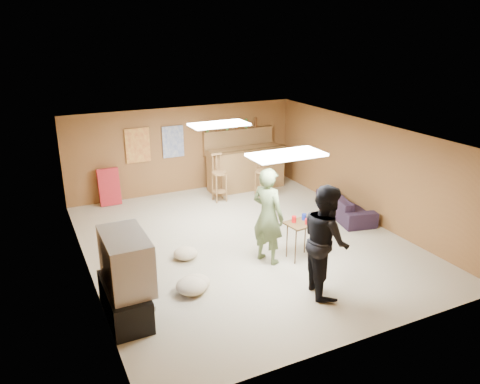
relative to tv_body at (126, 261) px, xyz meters
name	(u,v)px	position (x,y,z in m)	size (l,w,h in m)	color
ground	(244,242)	(2.65, 1.50, -0.90)	(7.00, 7.00, 0.00)	tan
ceiling	(245,134)	(2.65, 1.50, 1.30)	(6.00, 7.00, 0.02)	silver
wall_back	(184,150)	(2.65, 5.00, 0.20)	(6.00, 0.02, 2.20)	brown
wall_front	(364,271)	(2.65, -2.00, 0.20)	(6.00, 0.02, 2.20)	brown
wall_left	(84,216)	(-0.35, 1.50, 0.20)	(0.02, 7.00, 2.20)	brown
wall_right	(367,171)	(5.65, 1.50, 0.20)	(0.02, 7.00, 2.20)	brown
tv_stand	(125,301)	(-0.07, 0.00, -0.65)	(0.55, 1.30, 0.50)	black
dvd_box	(140,303)	(0.15, 0.00, -0.75)	(0.35, 0.50, 0.08)	#B2B2B7
tv_body	(126,261)	(0.00, 0.00, 0.00)	(0.60, 1.10, 0.80)	#B2B2B7
tv_screen	(147,256)	(0.31, 0.00, 0.00)	(0.02, 0.95, 0.65)	navy
bar_counter	(246,168)	(4.15, 4.45, -0.35)	(2.00, 0.60, 1.10)	brown
bar_lip	(250,150)	(4.15, 4.20, 0.20)	(2.10, 0.12, 0.05)	#442D15
bar_shelf	(238,130)	(4.15, 4.90, 0.60)	(2.00, 0.18, 0.05)	brown
bar_backing	(238,141)	(4.15, 4.92, 0.30)	(2.00, 0.14, 0.60)	brown
poster_left	(138,145)	(1.45, 4.96, 0.45)	(0.60, 0.03, 0.85)	#BF3F26
poster_right	(173,142)	(2.35, 4.96, 0.45)	(0.55, 0.03, 0.80)	#334C99
folding_chair_stack	(109,187)	(0.65, 4.80, -0.45)	(0.50, 0.14, 0.90)	red
ceiling_panel_front	(287,155)	(2.65, 0.00, 1.27)	(1.20, 0.60, 0.04)	white
ceiling_panel_back	(219,124)	(2.65, 2.70, 1.27)	(1.20, 0.60, 0.04)	white
person_olive	(268,216)	(2.67, 0.60, -0.01)	(0.65, 0.43, 1.79)	#526339
person_black	(326,240)	(2.99, -0.71, 0.01)	(0.89, 0.69, 1.82)	black
sofa	(345,204)	(5.35, 1.76, -0.64)	(1.79, 0.70, 0.52)	black
tray_table	(300,240)	(3.28, 0.43, -0.54)	(0.55, 0.44, 0.72)	#442D15
cup_red_near	(294,219)	(3.16, 0.50, -0.12)	(0.09, 0.09, 0.12)	red
cup_red_far	(307,221)	(3.33, 0.32, -0.13)	(0.08, 0.08, 0.10)	red
cup_blue	(304,217)	(3.39, 0.52, -0.12)	(0.08, 0.08, 0.11)	navy
bar_stool_left	(219,176)	(3.14, 3.88, -0.26)	(0.40, 0.40, 1.28)	brown
bar_stool_right	(263,175)	(4.17, 3.57, -0.27)	(0.40, 0.40, 1.25)	brown
cushion_near_tv	(192,286)	(1.04, 0.18, -0.78)	(0.52, 0.52, 0.23)	tan
cushion_mid	(186,253)	(1.35, 1.35, -0.80)	(0.45, 0.45, 0.20)	tan
cushion_far	(195,283)	(1.14, 0.26, -0.79)	(0.48, 0.48, 0.22)	tan
bottle_row	(232,125)	(3.95, 4.88, 0.75)	(1.48, 0.08, 0.26)	#3F7233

